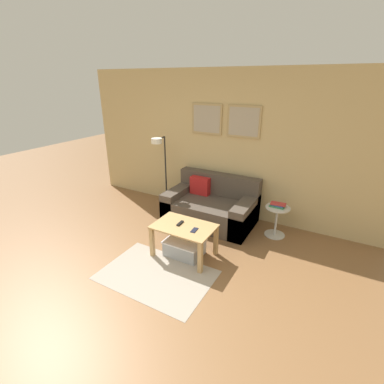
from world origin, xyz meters
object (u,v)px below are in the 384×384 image
(coffee_table, at_px, (184,232))
(storage_bin, at_px, (185,247))
(floor_lamp, at_px, (161,161))
(book_stack, at_px, (278,205))
(cell_phone, at_px, (194,230))
(couch, at_px, (211,206))
(remote_control, at_px, (180,223))
(side_table, at_px, (276,218))

(coffee_table, xyz_separation_m, storage_bin, (-0.00, 0.01, -0.26))
(floor_lamp, distance_m, book_stack, 2.20)
(floor_lamp, bearing_deg, cell_phone, -41.00)
(book_stack, relative_size, cell_phone, 1.76)
(couch, bearing_deg, cell_phone, -75.26)
(couch, height_order, floor_lamp, floor_lamp)
(coffee_table, distance_m, remote_control, 0.13)
(floor_lamp, relative_size, side_table, 2.80)
(coffee_table, height_order, storage_bin, coffee_table)
(side_table, height_order, remote_control, side_table)
(floor_lamp, bearing_deg, side_table, 1.57)
(side_table, bearing_deg, book_stack, 114.59)
(coffee_table, xyz_separation_m, remote_control, (-0.07, 0.02, 0.11))
(storage_bin, height_order, book_stack, book_stack)
(side_table, distance_m, cell_phone, 1.49)
(couch, height_order, coffee_table, couch)
(storage_bin, height_order, cell_phone, cell_phone)
(storage_bin, bearing_deg, coffee_table, -78.11)
(couch, bearing_deg, book_stack, 3.48)
(coffee_table, relative_size, side_table, 1.69)
(book_stack, bearing_deg, floor_lamp, -177.91)
(coffee_table, height_order, side_table, side_table)
(floor_lamp, relative_size, book_stack, 5.70)
(side_table, relative_size, cell_phone, 3.58)
(storage_bin, xyz_separation_m, cell_phone, (0.19, -0.05, 0.36))
(storage_bin, relative_size, remote_control, 3.58)
(couch, xyz_separation_m, side_table, (1.13, 0.05, 0.03))
(couch, bearing_deg, coffee_table, -83.80)
(storage_bin, bearing_deg, cell_phone, -15.63)
(coffee_table, xyz_separation_m, book_stack, (1.00, 1.21, 0.15))
(remote_control, distance_m, cell_phone, 0.27)
(remote_control, xyz_separation_m, cell_phone, (0.26, -0.06, -0.01))
(side_table, xyz_separation_m, cell_phone, (-0.82, -1.23, 0.18))
(book_stack, bearing_deg, couch, -176.52)
(cell_phone, bearing_deg, floor_lamp, 134.13)
(book_stack, xyz_separation_m, cell_phone, (-0.81, -1.25, -0.05))
(floor_lamp, bearing_deg, coffee_table, -44.25)
(couch, relative_size, book_stack, 6.16)
(coffee_table, xyz_separation_m, cell_phone, (0.19, -0.04, 0.10))
(side_table, bearing_deg, floor_lamp, -178.43)
(couch, bearing_deg, storage_bin, -83.87)
(coffee_table, bearing_deg, floor_lamp, 135.75)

